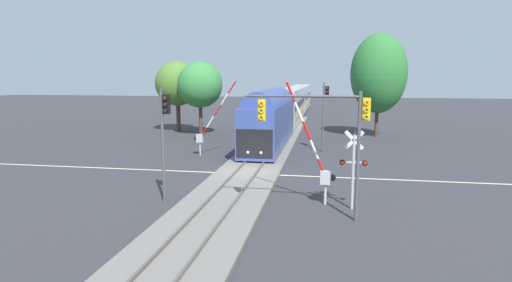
{
  "coord_description": "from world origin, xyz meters",
  "views": [
    {
      "loc": [
        5.26,
        -27.16,
        6.62
      ],
      "look_at": [
        0.25,
        1.95,
        2.0
      ],
      "focal_mm": 28.87,
      "sensor_mm": 36.0,
      "label": 1
    }
  ],
  "objects_px": {
    "crossing_gate_near": "(322,166)",
    "traffic_signal_near_right": "(325,123)",
    "traffic_signal_far_side": "(325,106)",
    "crossing_signal_mast": "(353,160)",
    "traffic_signal_median": "(164,127)",
    "commuter_train": "(290,104)",
    "pine_left_background": "(177,84)",
    "oak_far_right": "(379,74)",
    "oak_behind_train": "(200,85)",
    "crossing_gate_far": "(204,131)"
  },
  "relations": [
    {
      "from": "traffic_signal_near_right",
      "to": "pine_left_background",
      "type": "bearing_deg",
      "value": 121.56
    },
    {
      "from": "crossing_gate_far",
      "to": "traffic_signal_far_side",
      "type": "xyz_separation_m",
      "value": [
        10.01,
        3.42,
        2.02
      ]
    },
    {
      "from": "traffic_signal_near_right",
      "to": "traffic_signal_median",
      "type": "distance_m",
      "value": 8.35
    },
    {
      "from": "crossing_gate_near",
      "to": "traffic_signal_near_right",
      "type": "xyz_separation_m",
      "value": [
        0.14,
        -2.31,
        2.52
      ]
    },
    {
      "from": "pine_left_background",
      "to": "crossing_signal_mast",
      "type": "bearing_deg",
      "value": -54.79
    },
    {
      "from": "crossing_gate_near",
      "to": "traffic_signal_far_side",
      "type": "distance_m",
      "value": 15.65
    },
    {
      "from": "oak_behind_train",
      "to": "oak_far_right",
      "type": "xyz_separation_m",
      "value": [
        19.7,
        1.88,
        1.25
      ]
    },
    {
      "from": "oak_behind_train",
      "to": "traffic_signal_median",
      "type": "bearing_deg",
      "value": -76.71
    },
    {
      "from": "traffic_signal_near_right",
      "to": "traffic_signal_far_side",
      "type": "height_order",
      "value": "traffic_signal_far_side"
    },
    {
      "from": "oak_far_right",
      "to": "traffic_signal_median",
      "type": "bearing_deg",
      "value": -117.0
    },
    {
      "from": "commuter_train",
      "to": "traffic_signal_near_right",
      "type": "relative_size",
      "value": 10.76
    },
    {
      "from": "oak_behind_train",
      "to": "oak_far_right",
      "type": "relative_size",
      "value": 0.74
    },
    {
      "from": "traffic_signal_near_right",
      "to": "traffic_signal_far_side",
      "type": "distance_m",
      "value": 17.84
    },
    {
      "from": "traffic_signal_far_side",
      "to": "pine_left_background",
      "type": "relative_size",
      "value": 0.72
    },
    {
      "from": "oak_far_right",
      "to": "commuter_train",
      "type": "bearing_deg",
      "value": 129.64
    },
    {
      "from": "oak_behind_train",
      "to": "oak_far_right",
      "type": "distance_m",
      "value": 19.83
    },
    {
      "from": "crossing_signal_mast",
      "to": "traffic_signal_median",
      "type": "relative_size",
      "value": 0.68
    },
    {
      "from": "commuter_train",
      "to": "traffic_signal_near_right",
      "type": "distance_m",
      "value": 41.6
    },
    {
      "from": "crossing_gate_far",
      "to": "oak_behind_train",
      "type": "relative_size",
      "value": 0.75
    },
    {
      "from": "crossing_gate_near",
      "to": "pine_left_background",
      "type": "distance_m",
      "value": 32.29
    },
    {
      "from": "oak_behind_train",
      "to": "pine_left_background",
      "type": "height_order",
      "value": "pine_left_background"
    },
    {
      "from": "traffic_signal_median",
      "to": "oak_behind_train",
      "type": "bearing_deg",
      "value": 103.29
    },
    {
      "from": "commuter_train",
      "to": "traffic_signal_median",
      "type": "bearing_deg",
      "value": -94.33
    },
    {
      "from": "crossing_gate_near",
      "to": "traffic_signal_near_right",
      "type": "distance_m",
      "value": 3.43
    },
    {
      "from": "crossing_signal_mast",
      "to": "traffic_signal_median",
      "type": "xyz_separation_m",
      "value": [
        -9.66,
        -0.51,
        1.52
      ]
    },
    {
      "from": "crossing_signal_mast",
      "to": "crossing_gate_far",
      "type": "xyz_separation_m",
      "value": [
        -11.54,
        12.65,
        -0.45
      ]
    },
    {
      "from": "traffic_signal_far_side",
      "to": "oak_behind_train",
      "type": "height_order",
      "value": "oak_behind_train"
    },
    {
      "from": "crossing_gate_far",
      "to": "traffic_signal_median",
      "type": "xyz_separation_m",
      "value": [
        1.88,
        -13.16,
        1.96
      ]
    },
    {
      "from": "crossing_signal_mast",
      "to": "oak_behind_train",
      "type": "height_order",
      "value": "oak_behind_train"
    },
    {
      "from": "crossing_signal_mast",
      "to": "crossing_gate_far",
      "type": "bearing_deg",
      "value": 132.38
    },
    {
      "from": "traffic_signal_near_right",
      "to": "oak_behind_train",
      "type": "bearing_deg",
      "value": 118.25
    },
    {
      "from": "traffic_signal_near_right",
      "to": "traffic_signal_far_side",
      "type": "relative_size",
      "value": 0.98
    },
    {
      "from": "traffic_signal_far_side",
      "to": "traffic_signal_median",
      "type": "xyz_separation_m",
      "value": [
        -8.13,
        -16.59,
        -0.06
      ]
    },
    {
      "from": "traffic_signal_near_right",
      "to": "traffic_signal_median",
      "type": "bearing_deg",
      "value": 171.41
    },
    {
      "from": "crossing_gate_near",
      "to": "crossing_signal_mast",
      "type": "xyz_separation_m",
      "value": [
        1.56,
        -0.56,
        0.47
      ]
    },
    {
      "from": "crossing_gate_near",
      "to": "traffic_signal_median",
      "type": "distance_m",
      "value": 8.41
    },
    {
      "from": "traffic_signal_near_right",
      "to": "traffic_signal_median",
      "type": "height_order",
      "value": "traffic_signal_median"
    },
    {
      "from": "crossing_gate_near",
      "to": "oak_far_right",
      "type": "height_order",
      "value": "oak_far_right"
    },
    {
      "from": "traffic_signal_near_right",
      "to": "traffic_signal_median",
      "type": "xyz_separation_m",
      "value": [
        -8.24,
        1.25,
        -0.54
      ]
    },
    {
      "from": "crossing_gate_far",
      "to": "traffic_signal_far_side",
      "type": "distance_m",
      "value": 10.77
    },
    {
      "from": "traffic_signal_median",
      "to": "oak_far_right",
      "type": "distance_m",
      "value": 30.47
    },
    {
      "from": "traffic_signal_near_right",
      "to": "pine_left_background",
      "type": "height_order",
      "value": "pine_left_background"
    },
    {
      "from": "pine_left_background",
      "to": "oak_far_right",
      "type": "height_order",
      "value": "oak_far_right"
    },
    {
      "from": "crossing_gate_near",
      "to": "crossing_signal_mast",
      "type": "relative_size",
      "value": 1.55
    },
    {
      "from": "crossing_gate_far",
      "to": "oak_behind_train",
      "type": "height_order",
      "value": "oak_behind_train"
    },
    {
      "from": "traffic_signal_near_right",
      "to": "oak_behind_train",
      "type": "distance_m",
      "value": 29.98
    },
    {
      "from": "oak_behind_train",
      "to": "oak_far_right",
      "type": "bearing_deg",
      "value": 5.46
    },
    {
      "from": "crossing_gate_near",
      "to": "traffic_signal_near_right",
      "type": "relative_size",
      "value": 1.06
    },
    {
      "from": "crossing_gate_far",
      "to": "pine_left_background",
      "type": "relative_size",
      "value": 0.74
    },
    {
      "from": "commuter_train",
      "to": "oak_behind_train",
      "type": "relative_size",
      "value": 7.73
    }
  ]
}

